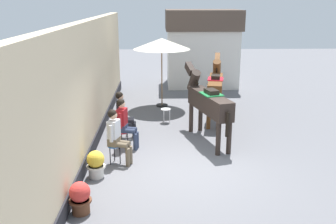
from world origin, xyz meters
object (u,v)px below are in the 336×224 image
seated_visitor_far (123,112)px  flower_planter_middle (96,164)px  satchel_bag (128,125)px  saddled_horse_far (215,86)px  seated_visitor_middle (124,121)px  spare_stool_white (166,111)px  saddled_horse_near (208,102)px  seated_visitor_near (116,134)px  cafe_parasol (162,44)px  flower_planter_near (80,197)px

seated_visitor_far → flower_planter_middle: (-0.40, -2.59, -0.44)m
flower_planter_middle → satchel_bag: flower_planter_middle is taller
saddled_horse_far → seated_visitor_far: bearing=-149.4°
seated_visitor_middle → spare_stool_white: (1.16, 2.25, -0.38)m
saddled_horse_near → satchel_bag: bearing=155.0°
seated_visitor_near → spare_stool_white: bearing=68.6°
saddled_horse_far → satchel_bag: (-2.90, -0.94, -1.06)m
cafe_parasol → satchel_bag: 3.60m
spare_stool_white → seated_visitor_far: bearing=-132.4°
saddled_horse_far → satchel_bag: saddled_horse_far is taller
seated_visitor_near → flower_planter_middle: (-0.41, -0.74, -0.44)m
seated_visitor_far → flower_planter_near: seated_visitor_far is taller
spare_stool_white → satchel_bag: size_ratio=1.64×
saddled_horse_far → flower_planter_middle: 5.54m
seated_visitor_far → saddled_horse_near: 2.48m
cafe_parasol → spare_stool_white: size_ratio=5.61×
flower_planter_middle → flower_planter_near: bearing=-92.0°
flower_planter_middle → saddled_horse_far: bearing=52.3°
spare_stool_white → satchel_bag: 1.40m
seated_visitor_far → saddled_horse_far: size_ratio=0.47×
flower_planter_near → satchel_bag: bearing=84.1°
seated_visitor_far → seated_visitor_near: bearing=-89.7°
seated_visitor_near → spare_stool_white: size_ratio=3.02×
seated_visitor_far → saddled_horse_far: (2.95, 1.74, 0.38)m
satchel_bag → saddled_horse_far: bearing=56.6°
flower_planter_near → satchel_bag: flower_planter_near is taller
saddled_horse_far → spare_stool_white: 1.87m
seated_visitor_middle → spare_stool_white: size_ratio=3.02×
spare_stool_white → seated_visitor_near: bearing=-111.4°
seated_visitor_far → flower_planter_middle: 2.66m
seated_visitor_middle → cafe_parasol: (1.06, 4.22, 1.59)m
seated_visitor_middle → flower_planter_near: seated_visitor_middle is taller
cafe_parasol → spare_stool_white: bearing=-86.9°
flower_planter_middle → spare_stool_white: (1.68, 3.99, 0.07)m
saddled_horse_near → seated_visitor_near: bearing=-147.3°
seated_visitor_near → satchel_bag: (0.05, 2.66, -0.68)m
satchel_bag → seated_visitor_near: bearing=-52.3°
saddled_horse_near → flower_planter_middle: bearing=-140.9°
seated_visitor_near → satchel_bag: seated_visitor_near is taller
seated_visitor_near → saddled_horse_near: saddled_horse_near is taller
seated_visitor_near → seated_visitor_far: size_ratio=1.00×
satchel_bag → spare_stool_white: bearing=64.5°
cafe_parasol → satchel_bag: bearing=-113.5°
seated_visitor_far → saddled_horse_near: (2.43, -0.30, 0.38)m
seated_visitor_middle → flower_planter_near: (-0.57, -3.26, -0.44)m
saddled_horse_near → satchel_bag: size_ratio=10.40×
saddled_horse_near → satchel_bag: saddled_horse_near is taller
saddled_horse_near → spare_stool_white: (-1.15, 1.70, -0.76)m
seated_visitor_near → saddled_horse_far: size_ratio=0.47×
seated_visitor_near → spare_stool_white: (1.27, 3.25, -0.38)m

